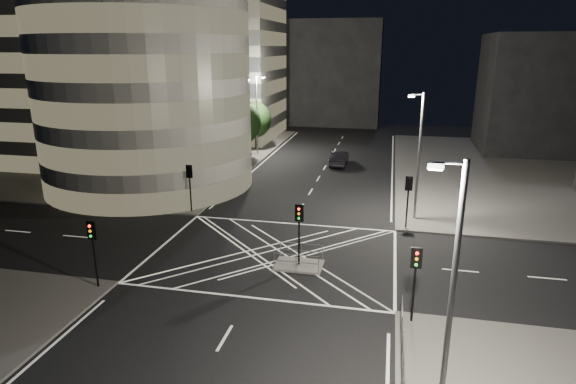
% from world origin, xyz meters
% --- Properties ---
extents(ground, '(120.00, 120.00, 0.00)m').
position_xyz_m(ground, '(0.00, 0.00, 0.00)').
color(ground, black).
rests_on(ground, ground).
extents(sidewalk_far_left, '(42.00, 42.00, 0.15)m').
position_xyz_m(sidewalk_far_left, '(-29.00, 27.00, 0.07)').
color(sidewalk_far_left, '#585553').
rests_on(sidewalk_far_left, ground).
extents(central_island, '(3.00, 2.00, 0.15)m').
position_xyz_m(central_island, '(2.00, -1.50, 0.07)').
color(central_island, slate).
rests_on(central_island, ground).
extents(office_tower_curved, '(30.00, 29.00, 27.20)m').
position_xyz_m(office_tower_curved, '(-20.74, 18.74, 12.65)').
color(office_tower_curved, gray).
rests_on(office_tower_curved, sidewalk_far_left).
extents(office_block_rear, '(24.00, 16.00, 22.00)m').
position_xyz_m(office_block_rear, '(-22.00, 42.00, 11.15)').
color(office_block_rear, gray).
rests_on(office_block_rear, sidewalk_far_left).
extents(building_right_far, '(14.00, 12.00, 15.00)m').
position_xyz_m(building_right_far, '(26.00, 40.00, 7.65)').
color(building_right_far, black).
rests_on(building_right_far, sidewalk_far_right).
extents(building_far_end, '(18.00, 8.00, 18.00)m').
position_xyz_m(building_far_end, '(-4.00, 58.00, 9.00)').
color(building_far_end, black).
rests_on(building_far_end, ground).
extents(tree_a, '(4.47, 4.47, 6.74)m').
position_xyz_m(tree_a, '(-10.50, 9.00, 4.31)').
color(tree_a, black).
rests_on(tree_a, sidewalk_far_left).
extents(tree_b, '(3.98, 3.98, 6.37)m').
position_xyz_m(tree_b, '(-10.50, 15.00, 4.22)').
color(tree_b, black).
rests_on(tree_b, sidewalk_far_left).
extents(tree_c, '(4.68, 4.68, 7.16)m').
position_xyz_m(tree_c, '(-10.50, 21.00, 4.61)').
color(tree_c, black).
rests_on(tree_c, sidewalk_far_left).
extents(tree_d, '(4.56, 4.56, 7.11)m').
position_xyz_m(tree_d, '(-10.50, 27.00, 4.63)').
color(tree_d, black).
rests_on(tree_d, sidewalk_far_left).
extents(tree_e, '(4.14, 4.14, 6.36)m').
position_xyz_m(tree_e, '(-10.50, 33.00, 4.13)').
color(tree_e, black).
rests_on(tree_e, sidewalk_far_left).
extents(traffic_signal_fl, '(0.55, 0.22, 4.00)m').
position_xyz_m(traffic_signal_fl, '(-8.80, 6.80, 2.91)').
color(traffic_signal_fl, black).
rests_on(traffic_signal_fl, sidewalk_far_left).
extents(traffic_signal_nl, '(0.55, 0.22, 4.00)m').
position_xyz_m(traffic_signal_nl, '(-8.80, -6.80, 2.91)').
color(traffic_signal_nl, black).
rests_on(traffic_signal_nl, sidewalk_near_left).
extents(traffic_signal_fr, '(0.55, 0.22, 4.00)m').
position_xyz_m(traffic_signal_fr, '(8.80, 6.80, 2.91)').
color(traffic_signal_fr, black).
rests_on(traffic_signal_fr, sidewalk_far_right).
extents(traffic_signal_nr, '(0.55, 0.22, 4.00)m').
position_xyz_m(traffic_signal_nr, '(8.80, -6.80, 2.91)').
color(traffic_signal_nr, black).
rests_on(traffic_signal_nr, sidewalk_near_right).
extents(traffic_signal_island, '(0.55, 0.22, 4.00)m').
position_xyz_m(traffic_signal_island, '(2.00, -1.50, 2.91)').
color(traffic_signal_island, black).
rests_on(traffic_signal_island, central_island).
extents(street_lamp_left_near, '(1.25, 0.25, 10.00)m').
position_xyz_m(street_lamp_left_near, '(-9.44, 12.00, 5.54)').
color(street_lamp_left_near, slate).
rests_on(street_lamp_left_near, sidewalk_far_left).
extents(street_lamp_left_far, '(1.25, 0.25, 10.00)m').
position_xyz_m(street_lamp_left_far, '(-9.44, 30.00, 5.54)').
color(street_lamp_left_far, slate).
rests_on(street_lamp_left_far, sidewalk_far_left).
extents(street_lamp_right_far, '(1.25, 0.25, 10.00)m').
position_xyz_m(street_lamp_right_far, '(9.44, 9.00, 5.54)').
color(street_lamp_right_far, slate).
rests_on(street_lamp_right_far, sidewalk_far_right).
extents(street_lamp_right_near, '(1.25, 0.25, 10.00)m').
position_xyz_m(street_lamp_right_near, '(9.44, -14.00, 5.54)').
color(street_lamp_right_near, slate).
rests_on(street_lamp_right_near, sidewalk_near_right).
extents(railing_near_right, '(0.06, 11.70, 1.10)m').
position_xyz_m(railing_near_right, '(8.30, -12.15, 0.70)').
color(railing_near_right, slate).
rests_on(railing_near_right, sidewalk_near_right).
extents(railing_island_south, '(2.80, 0.06, 1.10)m').
position_xyz_m(railing_island_south, '(2.00, -2.40, 0.70)').
color(railing_island_south, slate).
rests_on(railing_island_south, central_island).
extents(railing_island_north, '(2.80, 0.06, 1.10)m').
position_xyz_m(railing_island_north, '(2.00, -0.60, 0.70)').
color(railing_island_north, slate).
rests_on(railing_island_north, central_island).
extents(sedan, '(1.83, 5.21, 1.72)m').
position_xyz_m(sedan, '(1.50, 26.41, 0.86)').
color(sedan, black).
rests_on(sedan, ground).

